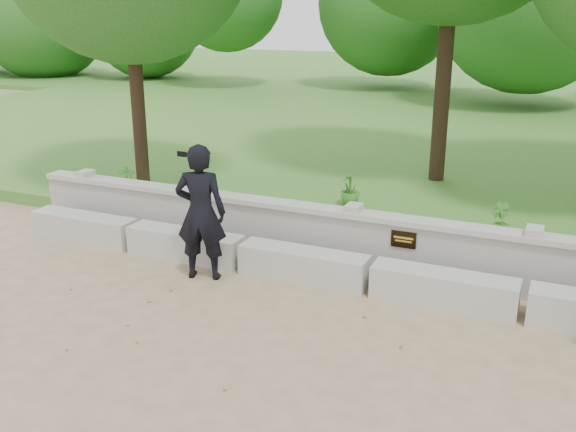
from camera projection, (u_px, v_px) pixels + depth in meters
name	position (u px, v px, depth m)	size (l,w,h in m)	color
ground	(319.00, 356.00, 7.23)	(80.00, 80.00, 0.00)	tan
lawn	(490.00, 134.00, 19.34)	(40.00, 22.00, 0.25)	#397225
concrete_bench	(370.00, 276.00, 8.81)	(11.90, 0.45, 0.45)	#B3B1A9
parapet_wall	(385.00, 244.00, 9.35)	(12.50, 0.35, 0.90)	#A8A69F
man_main	(201.00, 212.00, 9.05)	(0.83, 0.76, 1.98)	black
shrub_a	(127.00, 182.00, 12.33)	(0.31, 0.21, 0.59)	#397929
shrub_b	(500.00, 221.00, 10.07)	(0.32, 0.26, 0.59)	#397929
shrub_d	(350.00, 189.00, 11.77)	(0.37, 0.33, 0.66)	#397929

